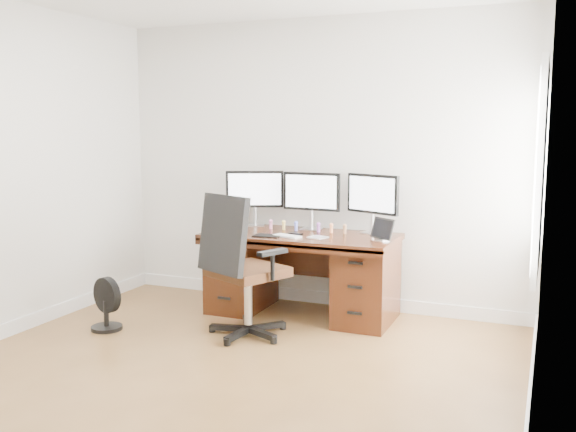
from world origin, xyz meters
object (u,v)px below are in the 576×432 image
at_px(desk, 302,271).
at_px(floor_fan, 106,305).
at_px(office_chair, 243,290).
at_px(keyboard, 287,236).
at_px(monitor_center, 311,194).

distance_m(desk, floor_fan, 1.73).
height_order(office_chair, keyboard, office_chair).
relative_size(office_chair, floor_fan, 2.63).
height_order(desk, keyboard, keyboard).
height_order(desk, office_chair, office_chair).
height_order(office_chair, monitor_center, monitor_center).
distance_m(monitor_center, keyboard, 0.57).
distance_m(office_chair, floor_fan, 1.19).
bearing_deg(keyboard, monitor_center, 101.84).
height_order(desk, floor_fan, desk).
relative_size(desk, keyboard, 6.83).
height_order(floor_fan, monitor_center, monitor_center).
relative_size(desk, monitor_center, 3.09).
bearing_deg(floor_fan, office_chair, 31.09).
bearing_deg(floor_fan, keyboard, 49.08).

